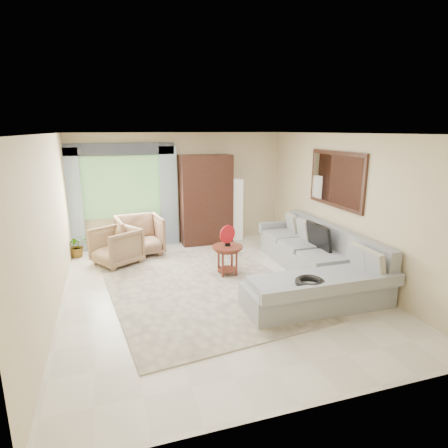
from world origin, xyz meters
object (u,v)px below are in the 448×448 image
object	(u,v)px
tv_screen	(319,236)
sectional_sofa	(314,266)
armchair_left	(116,246)
coffee_table	(227,260)
potted_plant	(77,246)
armchair_right	(140,235)
armoire	(206,200)
floor_lamp	(237,210)

from	to	relation	value
tv_screen	sectional_sofa	bearing A→B (deg)	-128.67
armchair_left	coffee_table	bearing A→B (deg)	25.89
potted_plant	armchair_right	bearing A→B (deg)	-10.00
armchair_left	armoire	bearing A→B (deg)	81.73
tv_screen	potted_plant	bearing A→B (deg)	151.74
armchair_left	floor_lamp	size ratio (longest dim) A/B	0.55
tv_screen	armoire	size ratio (longest dim) A/B	0.35
tv_screen	armchair_left	bearing A→B (deg)	155.69
potted_plant	armoire	size ratio (longest dim) A/B	0.23
coffee_table	armoire	distance (m)	2.30
sectional_sofa	armchair_right	bearing A→B (deg)	138.93
armoire	sectional_sofa	bearing A→B (deg)	-66.94
sectional_sofa	armchair_left	xyz separation A→B (m)	(-3.36, 1.97, 0.09)
coffee_table	armchair_left	size ratio (longest dim) A/B	0.69
tv_screen	potted_plant	size ratio (longest dim) A/B	1.51
armchair_right	coffee_table	bearing A→B (deg)	-58.11
armchair_right	armoire	world-z (taller)	armoire
sectional_sofa	armchair_left	size ratio (longest dim) A/B	4.18
tv_screen	armchair_left	world-z (taller)	tv_screen
armchair_right	armchair_left	bearing A→B (deg)	-143.44
sectional_sofa	potted_plant	world-z (taller)	sectional_sofa
coffee_table	sectional_sofa	bearing A→B (deg)	-27.59
sectional_sofa	coffee_table	size ratio (longest dim) A/B	6.07
tv_screen	armchair_right	size ratio (longest dim) A/B	0.79
potted_plant	floor_lamp	world-z (taller)	floor_lamp
armoire	armchair_right	bearing A→B (deg)	-165.34
coffee_table	armchair_left	xyz separation A→B (m)	(-1.96, 1.24, 0.08)
sectional_sofa	armchair_left	distance (m)	3.90
floor_lamp	coffee_table	bearing A→B (deg)	-113.49
sectional_sofa	tv_screen	size ratio (longest dim) A/B	4.68
coffee_table	floor_lamp	xyz separation A→B (m)	(0.97, 2.23, 0.45)
armchair_left	armoire	distance (m)	2.42
coffee_table	tv_screen	bearing A→B (deg)	-13.43
sectional_sofa	floor_lamp	xyz separation A→B (m)	(-0.43, 2.96, 0.47)
tv_screen	armchair_right	bearing A→B (deg)	145.42
armchair_right	sectional_sofa	bearing A→B (deg)	-48.75
coffee_table	potted_plant	distance (m)	3.38
armchair_right	floor_lamp	xyz separation A→B (m)	(2.41, 0.48, 0.32)
tv_screen	floor_lamp	xyz separation A→B (m)	(-0.70, 2.62, 0.03)
tv_screen	floor_lamp	world-z (taller)	floor_lamp
sectional_sofa	coffee_table	xyz separation A→B (m)	(-1.40, 0.73, 0.02)
coffee_table	armchair_left	world-z (taller)	armchair_left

